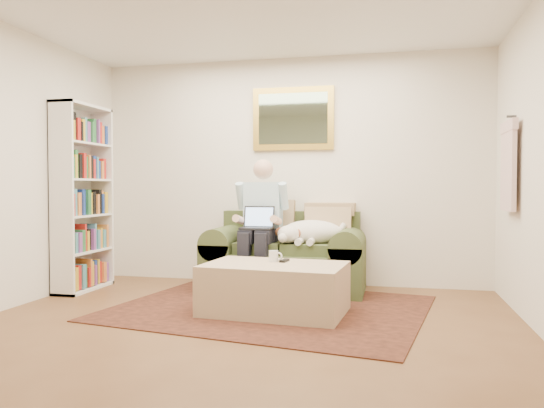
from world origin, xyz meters
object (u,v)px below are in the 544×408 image
(seated_man, at_px, (259,226))
(coffee_mug, at_px, (274,256))
(sleeping_dog, at_px, (312,232))
(ottoman, at_px, (275,289))
(sofa, at_px, (285,264))
(laptop, at_px, (258,223))
(bookshelf, at_px, (83,198))

(seated_man, distance_m, coffee_mug, 0.87)
(seated_man, bearing_deg, coffee_mug, -67.03)
(sleeping_dog, xyz_separation_m, ottoman, (-0.19, -0.97, -0.42))
(coffee_mug, bearing_deg, sofa, 94.60)
(sleeping_dog, bearing_deg, coffee_mug, -105.13)
(sofa, distance_m, laptop, 0.56)
(sofa, relative_size, sleeping_dog, 2.43)
(seated_man, distance_m, sleeping_dog, 0.56)
(seated_man, height_order, ottoman, seated_man)
(laptop, xyz_separation_m, sleeping_dog, (0.55, 0.13, -0.10))
(seated_man, height_order, laptop, seated_man)
(laptop, bearing_deg, sleeping_dog, 13.64)
(seated_man, xyz_separation_m, coffee_mug, (0.33, -0.77, -0.22))
(ottoman, bearing_deg, coffee_mug, 107.16)
(seated_man, xyz_separation_m, ottoman, (0.37, -0.90, -0.49))
(laptop, xyz_separation_m, ottoman, (0.37, -0.83, -0.52))
(sofa, xyz_separation_m, bookshelf, (-2.15, -0.44, 0.71))
(sofa, bearing_deg, bookshelf, -168.44)
(sofa, xyz_separation_m, ottoman, (0.11, -1.05, -0.07))
(coffee_mug, distance_m, bookshelf, 2.34)
(sofa, relative_size, seated_man, 1.19)
(sofa, height_order, ottoman, sofa)
(ottoman, height_order, bookshelf, bookshelf)
(sofa, distance_m, bookshelf, 2.31)
(ottoman, bearing_deg, sofa, 96.15)
(ottoman, distance_m, coffee_mug, 0.30)
(ottoman, height_order, coffee_mug, coffee_mug)
(sofa, relative_size, laptop, 5.15)
(seated_man, bearing_deg, laptop, -90.00)
(coffee_mug, bearing_deg, sleeping_dog, 74.87)
(sofa, bearing_deg, sleeping_dog, -15.74)
(coffee_mug, bearing_deg, bookshelf, 167.70)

